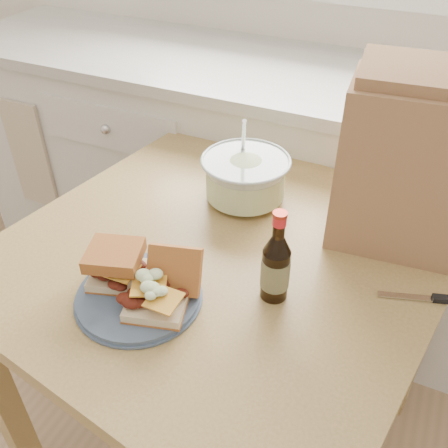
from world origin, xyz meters
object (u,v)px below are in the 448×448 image
at_px(dining_table, 222,285).
at_px(beer_bottle, 276,266).
at_px(plate, 139,296).
at_px(coleslaw_bowl, 245,179).
at_px(paper_bag, 407,169).

distance_m(dining_table, beer_bottle, 0.27).
relative_size(plate, coleslaw_bowl, 1.11).
height_order(coleslaw_bowl, paper_bag, paper_bag).
height_order(dining_table, coleslaw_bowl, coleslaw_bowl).
relative_size(coleslaw_bowl, paper_bag, 0.61).
xyz_separation_m(plate, paper_bag, (0.43, 0.42, 0.18)).
xyz_separation_m(dining_table, paper_bag, (0.34, 0.21, 0.30)).
relative_size(beer_bottle, paper_bag, 0.56).
height_order(plate, beer_bottle, beer_bottle).
bearing_deg(beer_bottle, plate, -176.83).
distance_m(dining_table, coleslaw_bowl, 0.28).
height_order(plate, paper_bag, paper_bag).
height_order(plate, coleslaw_bowl, coleslaw_bowl).
relative_size(plate, paper_bag, 0.67).
bearing_deg(plate, dining_table, 67.85).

